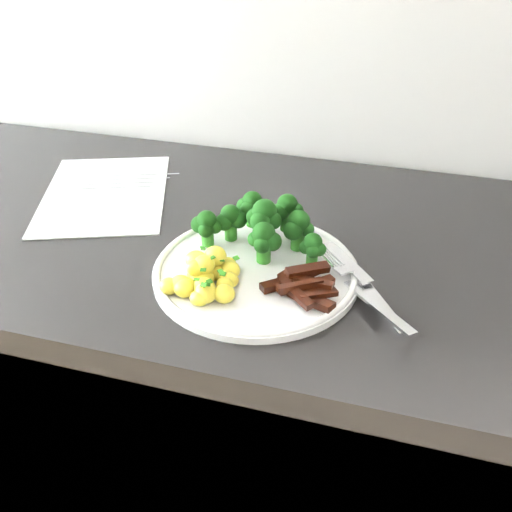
% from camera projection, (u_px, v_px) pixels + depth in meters
% --- Properties ---
extents(counter, '(2.34, 0.59, 0.88)m').
position_uv_depth(counter, '(233.00, 424.00, 1.08)').
color(counter, black).
rests_on(counter, ground).
extents(recipe_paper, '(0.29, 0.33, 0.00)m').
position_uv_depth(recipe_paper, '(105.00, 193.00, 0.94)').
color(recipe_paper, white).
rests_on(recipe_paper, counter).
extents(plate, '(0.27, 0.27, 0.02)m').
position_uv_depth(plate, '(256.00, 270.00, 0.74)').
color(plate, white).
rests_on(plate, counter).
extents(broccoli, '(0.19, 0.12, 0.07)m').
position_uv_depth(broccoli, '(262.00, 223.00, 0.76)').
color(broccoli, '#216016').
rests_on(broccoli, plate).
extents(potatoes, '(0.10, 0.11, 0.04)m').
position_uv_depth(potatoes, '(206.00, 276.00, 0.70)').
color(potatoes, yellow).
rests_on(potatoes, plate).
extents(beef_strips, '(0.10, 0.09, 0.03)m').
position_uv_depth(beef_strips, '(302.00, 285.00, 0.69)').
color(beef_strips, black).
rests_on(beef_strips, plate).
extents(fork, '(0.14, 0.16, 0.02)m').
position_uv_depth(fork, '(365.00, 293.00, 0.68)').
color(fork, silver).
rests_on(fork, plate).
extents(knife, '(0.13, 0.17, 0.02)m').
position_uv_depth(knife, '(372.00, 295.00, 0.70)').
color(knife, silver).
rests_on(knife, plate).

